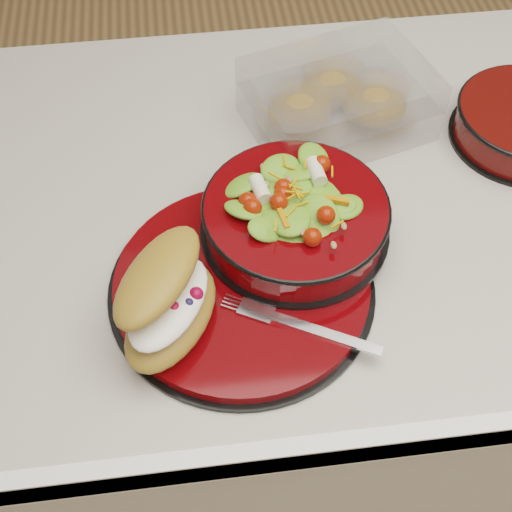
{
  "coord_description": "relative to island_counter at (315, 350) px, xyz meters",
  "views": [
    {
      "loc": [
        -0.19,
        -0.65,
        1.62
      ],
      "look_at": [
        -0.13,
        -0.13,
        0.94
      ],
      "focal_mm": 50.0,
      "sensor_mm": 36.0,
      "label": 1
    }
  ],
  "objects": [
    {
      "name": "pastry_box",
      "position": [
        0.02,
        0.13,
        0.49
      ],
      "size": [
        0.28,
        0.24,
        0.09
      ],
      "rotation": [
        0.0,
        0.0,
        0.29
      ],
      "color": "white",
      "rests_on": "island_counter"
    },
    {
      "name": "fork",
      "position": [
        -0.09,
        -0.23,
        0.47
      ],
      "size": [
        0.16,
        0.1,
        0.0
      ],
      "rotation": [
        0.0,
        0.0,
        1.08
      ],
      "color": "silver",
      "rests_on": "dinner_plate"
    },
    {
      "name": "croissant",
      "position": [
        -0.23,
        -0.2,
        0.51
      ],
      "size": [
        0.15,
        0.19,
        0.09
      ],
      "rotation": [
        0.0,
        0.0,
        1.04
      ],
      "color": "#A27331",
      "rests_on": "dinner_plate"
    },
    {
      "name": "dinner_plate",
      "position": [
        -0.15,
        -0.16,
        0.46
      ],
      "size": [
        0.32,
        0.32,
        0.02
      ],
      "rotation": [
        0.0,
        0.0,
        -0.18
      ],
      "color": "black",
      "rests_on": "island_counter"
    },
    {
      "name": "salad_bowl",
      "position": [
        -0.07,
        -0.09,
        0.5
      ],
      "size": [
        0.24,
        0.24,
        0.1
      ],
      "rotation": [
        0.0,
        0.0,
        0.17
      ],
      "color": "black",
      "rests_on": "dinner_plate"
    },
    {
      "name": "island_counter",
      "position": [
        0.0,
        0.0,
        0.0
      ],
      "size": [
        1.24,
        0.74,
        0.9
      ],
      "color": "silver",
      "rests_on": "ground"
    }
  ]
}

